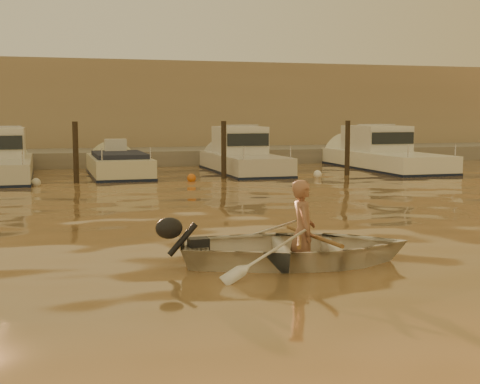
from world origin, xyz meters
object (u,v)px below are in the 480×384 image
object	(u,v)px
moored_boat_3	(119,169)
moored_boat_4	(244,156)
moored_boat_5	(384,153)
waterfront_building	(66,111)
person	(303,232)
dinghy	(296,248)

from	to	relation	value
moored_boat_3	moored_boat_4	size ratio (longest dim) A/B	0.87
moored_boat_5	waterfront_building	world-z (taller)	waterfront_building
person	moored_boat_4	distance (m)	15.74
person	moored_boat_3	world-z (taller)	person
dinghy	person	size ratio (longest dim) A/B	2.22
person	moored_boat_4	size ratio (longest dim) A/B	0.24
moored_boat_5	waterfront_building	size ratio (longest dim) A/B	0.18
moored_boat_4	moored_boat_5	world-z (taller)	same
dinghy	moored_boat_3	bearing A→B (deg)	15.74
dinghy	moored_boat_5	size ratio (longest dim) A/B	0.43
moored_boat_5	waterfront_building	distance (m)	16.53
moored_boat_3	waterfront_building	xyz separation A→B (m)	(-1.42, 11.00, 2.17)
moored_boat_4	waterfront_building	size ratio (longest dim) A/B	0.14
moored_boat_5	waterfront_building	bearing A→B (deg)	138.00
dinghy	moored_boat_4	bearing A→B (deg)	-1.89
person	moored_boat_5	size ratio (longest dim) A/B	0.19
moored_boat_5	dinghy	bearing A→B (deg)	-122.71
person	moored_boat_3	size ratio (longest dim) A/B	0.27
dinghy	waterfront_building	size ratio (longest dim) A/B	0.08
moored_boat_4	moored_boat_5	xyz separation A→B (m)	(6.02, 0.00, 0.00)
person	waterfront_building	distance (m)	26.49
moored_boat_4	waterfront_building	world-z (taller)	waterfront_building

